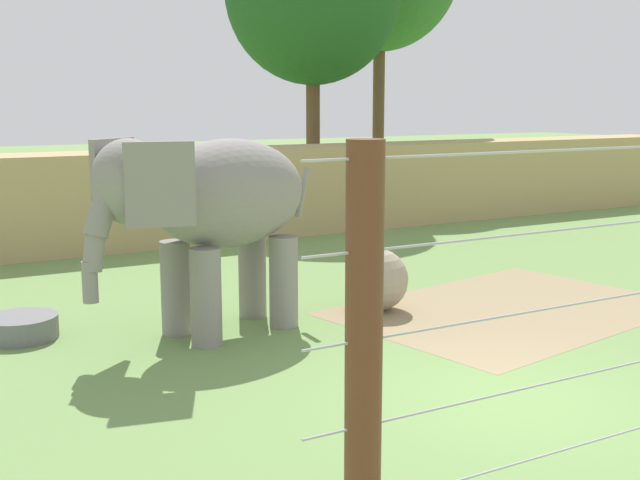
% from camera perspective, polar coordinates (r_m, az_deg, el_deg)
% --- Properties ---
extents(ground_plane, '(120.00, 120.00, 0.00)m').
position_cam_1_polar(ground_plane, '(10.18, 13.20, -10.92)').
color(ground_plane, '#6B8E4C').
extents(dirt_patch, '(6.46, 5.02, 0.01)m').
position_cam_1_polar(dirt_patch, '(14.35, 13.27, -4.77)').
color(dirt_patch, '#937F5B').
rests_on(dirt_patch, ground).
extents(embankment_wall, '(36.00, 1.80, 2.33)m').
position_cam_1_polar(embankment_wall, '(20.57, -10.69, 3.02)').
color(embankment_wall, tan).
rests_on(embankment_wall, ground).
extents(elephant, '(4.05, 2.15, 3.06)m').
position_cam_1_polar(elephant, '(12.21, -7.68, 2.54)').
color(elephant, gray).
rests_on(elephant, ground).
extents(enrichment_ball, '(1.08, 1.08, 1.08)m').
position_cam_1_polar(enrichment_ball, '(13.78, 4.05, -2.83)').
color(enrichment_ball, gray).
rests_on(enrichment_ball, ground).
extents(water_tub, '(1.10, 1.10, 0.35)m').
position_cam_1_polar(water_tub, '(13.05, -20.46, -5.79)').
color(water_tub, slate).
rests_on(water_tub, ground).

